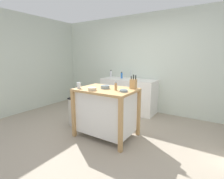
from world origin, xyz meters
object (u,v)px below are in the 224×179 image
Objects in this scene: knife_block at (133,84)px; bowl_ceramic_wide at (124,91)px; trash_bin at (79,112)px; bottle_spray_cleaner at (111,74)px; bowl_ceramic_small at (92,89)px; bowl_stoneware_deep at (105,87)px; sink_faucet at (131,75)px; kitchen_island at (106,110)px; pepper_grinder at (116,86)px; drinking_cup at (79,85)px; bottle_dish_soap at (122,75)px.

knife_block reaches higher than bowl_ceramic_wide.
bottle_spray_cleaner is at bearing 96.64° from trash_bin.
bowl_ceramic_small is at bearing -66.30° from bottle_spray_cleaner.
bowl_stoneware_deep is 0.75× the size of sink_faucet.
kitchen_island is 6.88× the size of pepper_grinder.
pepper_grinder is 1.21m from trash_bin.
drinking_cup is 0.18× the size of trash_bin.
drinking_cup reaches higher than bowl_ceramic_small.
pepper_grinder reaches higher than bowl_ceramic_wide.
bowl_stoneware_deep is 0.25m from pepper_grinder.
pepper_grinder is at bearing 33.33° from bowl_ceramic_small.
trash_bin is at bearing 175.20° from kitchen_island.
pepper_grinder is (0.23, -0.03, 0.48)m from kitchen_island.
bottle_spray_cleaner is at bearing 128.13° from bowl_ceramic_wide.
knife_block is 1.61m from bottle_dish_soap.
trash_bin is at bearing -98.46° from bottle_dish_soap.
bowl_ceramic_small is at bearing -76.74° from bottle_dish_soap.
bowl_stoneware_deep reaches higher than kitchen_island.
bottle_spray_cleaner reaches higher than pepper_grinder.
knife_block is at bearing -62.76° from sink_faucet.
bottle_spray_cleaner is (-0.65, -0.02, -0.01)m from sink_faucet.
sink_faucet is 1.07× the size of bottle_spray_cleaner.
pepper_grinder is (-0.19, -0.31, -0.02)m from knife_block.
bowl_ceramic_small is 0.68× the size of sink_faucet.
bowl_stoneware_deep is 1.22× the size of bowl_ceramic_wide.
bowl_stoneware_deep is 0.98m from trash_bin.
bowl_ceramic_wide is 1.90m from bottle_dish_soap.
bowl_stoneware_deep is at bearing -60.53° from bottle_spray_cleaner.
pepper_grinder is at bearing 167.02° from bowl_ceramic_wide.
bowl_ceramic_small is at bearing -146.67° from pepper_grinder.
trash_bin is (-0.77, 0.06, -0.19)m from kitchen_island.
knife_block reaches higher than bottle_spray_cleaner.
bottle_dish_soap is at bearing 109.20° from kitchen_island.
kitchen_island is 0.53m from pepper_grinder.
kitchen_island is at bearing -146.06° from knife_block.
bottle_spray_cleaner is (-1.36, 1.73, 0.05)m from bowl_ceramic_wide.
sink_faucet reaches higher than drinking_cup.
bowl_ceramic_wide is 0.65× the size of bottle_spray_cleaner.
bowl_ceramic_small reaches higher than kitchen_island.
bowl_ceramic_small is 0.97× the size of pepper_grinder.
bowl_ceramic_wide is (0.42, -0.07, -0.01)m from bowl_stoneware_deep.
trash_bin is at bearing -169.83° from knife_block.
drinking_cup is at bearing -168.83° from bowl_ceramic_wide.
bottle_spray_cleaner is at bearing 113.70° from bowl_ceramic_small.
bottle_spray_cleaner is (-0.84, 1.91, 0.05)m from bowl_ceramic_small.
bowl_stoneware_deep reaches higher than bowl_ceramic_small.
bowl_stoneware_deep is at bearing 69.56° from bowl_ceramic_small.
kitchen_island is at bearing -59.98° from bottle_spray_cleaner.
bowl_ceramic_small is at bearing -160.46° from bowl_ceramic_wide.
bowl_stoneware_deep is 0.80× the size of bottle_spray_cleaner.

